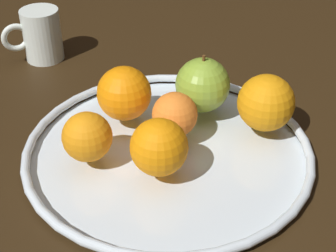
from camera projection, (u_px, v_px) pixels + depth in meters
The scene contains 9 objects.
ground_plane at pixel (168, 166), 70.06cm from camera, with size 168.15×168.15×4.00cm, color black.
fruit_bowl at pixel (168, 150), 68.38cm from camera, with size 38.79×38.79×1.80cm.
apple at pixel (203, 85), 72.80cm from camera, with size 7.91×7.91×8.71cm.
orange_front_right at pixel (124, 93), 71.10cm from camera, with size 7.72×7.72×7.72cm, color orange.
orange_back_left at pixel (159, 147), 61.48cm from camera, with size 7.20×7.20×7.20cm, color orange.
orange_front_left at pixel (175, 115), 68.12cm from camera, with size 6.19×6.19×6.19cm, color orange.
orange_center at pixel (266, 103), 68.98cm from camera, with size 7.87×7.87×7.87cm, color orange.
orange_back_right at pixel (87, 137), 63.83cm from camera, with size 6.44×6.44×6.44cm, color orange.
ambient_mug at pixel (41, 35), 89.03cm from camera, with size 10.39×6.67×9.19cm.
Camera 1 is at (24.54, 48.09, 43.00)cm, focal length 54.31 mm.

